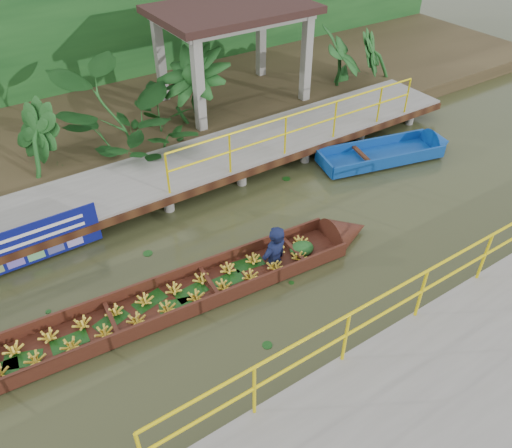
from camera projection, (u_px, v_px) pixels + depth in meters
ground at (270, 259)px, 10.34m from camera, size 80.00×80.00×0.00m
land_strip at (130, 115)px, 15.12m from camera, size 30.00×8.00×0.45m
far_dock at (192, 166)px, 12.31m from camera, size 16.00×2.06×1.66m
near_dock at (475, 370)px, 7.84m from camera, size 18.00×2.40×1.73m
pavilion at (232, 20)px, 14.04m from camera, size 4.40×3.00×3.00m
foliage_backdrop at (90, 33)px, 15.67m from camera, size 30.00×0.80×4.00m
vendor_boat at (182, 291)px, 9.27m from camera, size 9.49×1.62×2.17m
moored_blue_boat at (410, 149)px, 13.59m from camera, size 4.02×1.88×0.93m
blue_banner at (24, 246)px, 9.80m from camera, size 3.01×0.04×0.94m
tropical_plants at (192, 92)px, 13.39m from camera, size 14.64×1.64×2.05m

